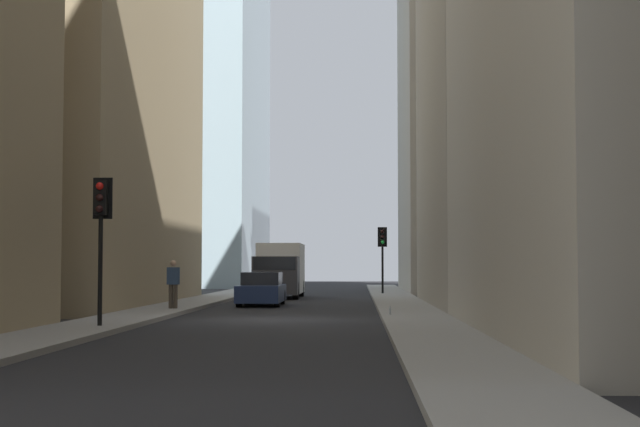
% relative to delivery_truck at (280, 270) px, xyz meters
% --- Properties ---
extents(ground_plane, '(135.00, 135.00, 0.00)m').
position_rel_delivery_truck_xyz_m(ground_plane, '(-19.18, -1.40, -1.46)').
color(ground_plane, black).
extents(sidewalk_right, '(90.00, 2.20, 0.14)m').
position_rel_delivery_truck_xyz_m(sidewalk_right, '(-19.18, 3.10, -1.39)').
color(sidewalk_right, gray).
rests_on(sidewalk_right, ground_plane).
extents(sidewalk_left, '(90.00, 2.20, 0.14)m').
position_rel_delivery_truck_xyz_m(sidewalk_left, '(-19.18, -5.90, -1.39)').
color(sidewalk_left, gray).
rests_on(sidewalk_left, ground_plane).
extents(building_left_midfar, '(15.77, 10.00, 23.80)m').
position_rel_delivery_truck_xyz_m(building_left_midfar, '(-10.28, -12.00, 10.44)').
color(building_left_midfar, gray).
rests_on(building_left_midfar, ground_plane).
extents(building_left_far, '(15.87, 10.50, 25.45)m').
position_rel_delivery_truck_xyz_m(building_left_far, '(10.92, -11.99, 11.28)').
color(building_left_far, '#A8A091').
rests_on(building_left_far, ground_plane).
extents(delivery_truck, '(6.46, 2.25, 2.84)m').
position_rel_delivery_truck_xyz_m(delivery_truck, '(0.00, 0.00, 0.00)').
color(delivery_truck, silver).
rests_on(delivery_truck, ground_plane).
extents(sedan_navy, '(4.30, 1.78, 1.42)m').
position_rel_delivery_truck_xyz_m(sedan_navy, '(-9.35, -0.00, -0.80)').
color(sedan_navy, navy).
rests_on(sedan_navy, ground_plane).
extents(traffic_light_foreground, '(0.43, 0.52, 3.91)m').
position_rel_delivery_truck_xyz_m(traffic_light_foreground, '(-24.59, 2.71, 1.55)').
color(traffic_light_foreground, black).
rests_on(traffic_light_foreground, sidewalk_right).
extents(traffic_light_midblock, '(0.43, 0.52, 3.69)m').
position_rel_delivery_truck_xyz_m(traffic_light_midblock, '(3.47, -5.46, 1.39)').
color(traffic_light_midblock, black).
rests_on(traffic_light_midblock, sidewalk_left).
extents(pedestrian, '(0.26, 0.44, 1.76)m').
position_rel_delivery_truck_xyz_m(pedestrian, '(-14.88, 2.68, -0.36)').
color(pedestrian, '#473D33').
rests_on(pedestrian, sidewalk_right).
extents(discarded_bottle, '(0.07, 0.07, 0.27)m').
position_rel_delivery_truck_xyz_m(discarded_bottle, '(-18.70, -5.10, -1.21)').
color(discarded_bottle, '#999EA3').
rests_on(discarded_bottle, sidewalk_left).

